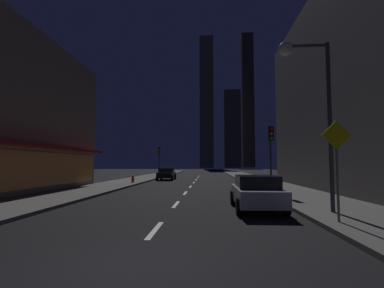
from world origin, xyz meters
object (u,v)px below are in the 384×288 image
(traffic_light_near_right, at_px, (271,144))
(fire_hydrant_far_left, at_px, (133,179))
(street_lamp_right, at_px, (307,83))
(car_parked_far, at_px, (166,174))
(traffic_light_far_left, at_px, (159,155))
(pedestrian_crossing_sign, at_px, (337,161))
(car_parked_near, at_px, (256,192))

(traffic_light_near_right, bearing_deg, fire_hydrant_far_left, 140.79)
(fire_hydrant_far_left, xyz_separation_m, street_lamp_right, (11.28, -16.31, 4.61))
(traffic_light_near_right, relative_size, street_lamp_right, 0.64)
(car_parked_far, relative_size, street_lamp_right, 0.64)
(fire_hydrant_far_left, bearing_deg, street_lamp_right, -55.33)
(traffic_light_far_left, height_order, street_lamp_right, street_lamp_right)
(car_parked_far, relative_size, pedestrian_crossing_sign, 1.34)
(car_parked_near, height_order, traffic_light_far_left, traffic_light_far_left)
(car_parked_far, distance_m, traffic_light_near_right, 18.62)
(car_parked_near, bearing_deg, traffic_light_far_left, 108.55)
(fire_hydrant_far_left, height_order, street_lamp_right, street_lamp_right)
(car_parked_near, relative_size, pedestrian_crossing_sign, 1.34)
(traffic_light_near_right, bearing_deg, pedestrian_crossing_sign, -89.35)
(car_parked_near, relative_size, street_lamp_right, 0.64)
(pedestrian_crossing_sign, bearing_deg, car_parked_near, 122.49)
(traffic_light_near_right, bearing_deg, car_parked_near, -108.47)
(car_parked_far, xyz_separation_m, traffic_light_far_left, (-1.90, 5.38, 2.45))
(traffic_light_near_right, relative_size, traffic_light_far_left, 1.00)
(car_parked_near, xyz_separation_m, car_parked_far, (-7.20, 21.74, 0.00))
(street_lamp_right, bearing_deg, traffic_light_near_right, 89.02)
(car_parked_far, distance_m, pedestrian_crossing_sign, 26.56)
(car_parked_near, distance_m, car_parked_far, 22.90)
(car_parked_far, height_order, traffic_light_far_left, traffic_light_far_left)
(car_parked_near, bearing_deg, street_lamp_right, -36.58)
(fire_hydrant_far_left, xyz_separation_m, traffic_light_far_left, (0.40, 12.13, 2.74))
(traffic_light_near_right, bearing_deg, car_parked_far, 119.55)
(car_parked_near, xyz_separation_m, traffic_light_far_left, (-9.10, 27.12, 2.45))
(street_lamp_right, xyz_separation_m, pedestrian_crossing_sign, (0.22, -1.82, -3.05))
(car_parked_near, height_order, pedestrian_crossing_sign, pedestrian_crossing_sign)
(car_parked_near, distance_m, fire_hydrant_far_left, 17.75)
(traffic_light_far_left, bearing_deg, street_lamp_right, -69.06)
(car_parked_near, relative_size, car_parked_far, 1.00)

